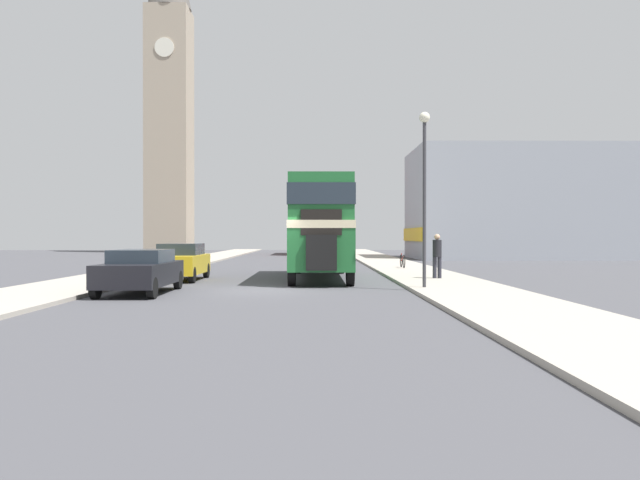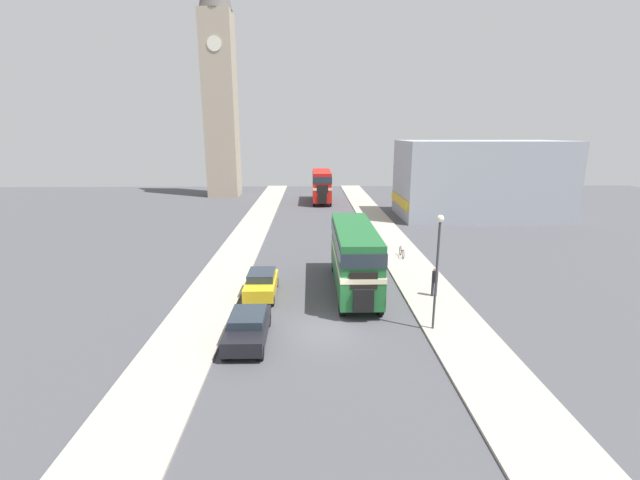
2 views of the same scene
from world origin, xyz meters
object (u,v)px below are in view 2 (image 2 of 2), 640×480
object	(u,v)px
street_lamp	(438,256)
bus_distant	(322,184)
car_parked_near	(248,327)
pedestrian_walking	(435,280)
church_tower	(219,67)
double_decker_bus	(354,253)
car_parked_mid	(262,283)
bicycle_on_pavement	(402,252)

from	to	relation	value
street_lamp	bus_distant	bearing A→B (deg)	96.31
bus_distant	car_parked_near	xyz separation A→B (m)	(-4.65, -42.25, -1.93)
pedestrian_walking	church_tower	distance (m)	52.08
double_decker_bus	car_parked_mid	xyz separation A→B (m)	(-5.78, -0.86, -1.68)
double_decker_bus	car_parked_mid	distance (m)	6.08
bus_distant	church_tower	bearing A→B (deg)	154.77
bicycle_on_pavement	street_lamp	xyz separation A→B (m)	(-1.10, -12.89, 3.47)
car_parked_near	bicycle_on_pavement	xyz separation A→B (m)	(10.33, 13.82, -0.25)
double_decker_bus	bicycle_on_pavement	distance (m)	8.58
car_parked_mid	pedestrian_walking	bearing A→B (deg)	-3.26
bicycle_on_pavement	church_tower	size ratio (longest dim) A/B	0.05
car_parked_mid	bicycle_on_pavement	distance (m)	12.98
bus_distant	church_tower	world-z (taller)	church_tower
double_decker_bus	street_lamp	xyz separation A→B (m)	(3.44, -5.89, 1.49)
car_parked_mid	bicycle_on_pavement	world-z (taller)	car_parked_mid
double_decker_bus	bus_distant	xyz separation A→B (m)	(-1.13, 35.44, 0.20)
double_decker_bus	car_parked_near	world-z (taller)	double_decker_bus
bicycle_on_pavement	street_lamp	world-z (taller)	street_lamp
double_decker_bus	church_tower	bearing A→B (deg)	110.94
double_decker_bus	bus_distant	size ratio (longest dim) A/B	1.05
church_tower	street_lamp	bearing A→B (deg)	-67.84
double_decker_bus	church_tower	world-z (taller)	church_tower
double_decker_bus	car_parked_near	size ratio (longest dim) A/B	2.29
car_parked_mid	street_lamp	distance (m)	10.97
pedestrian_walking	street_lamp	xyz separation A→B (m)	(-1.30, -4.43, 2.82)
car_parked_mid	church_tower	xyz separation A→B (m)	(-10.52, 43.45, 18.50)
car_parked_near	street_lamp	world-z (taller)	street_lamp
double_decker_bus	car_parked_mid	bearing A→B (deg)	-171.53
bicycle_on_pavement	street_lamp	bearing A→B (deg)	-94.89
car_parked_near	car_parked_mid	bearing A→B (deg)	89.97
church_tower	bicycle_on_pavement	bearing A→B (deg)	-59.64
double_decker_bus	street_lamp	size ratio (longest dim) A/B	1.69
double_decker_bus	pedestrian_walking	xyz separation A→B (m)	(4.74, -1.46, -1.33)
double_decker_bus	bicycle_on_pavement	xyz separation A→B (m)	(4.54, 7.00, -1.98)
car_parked_mid	street_lamp	bearing A→B (deg)	-28.59
bicycle_on_pavement	street_lamp	distance (m)	13.40
car_parked_near	street_lamp	distance (m)	9.81
bus_distant	car_parked_mid	size ratio (longest dim) A/B	2.33
street_lamp	car_parked_near	bearing A→B (deg)	-174.25
pedestrian_walking	street_lamp	bearing A→B (deg)	-106.41
double_decker_bus	car_parked_near	distance (m)	9.10
street_lamp	bicycle_on_pavement	bearing A→B (deg)	85.11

